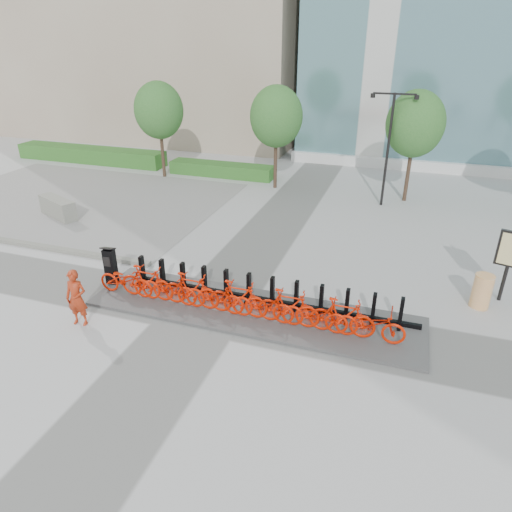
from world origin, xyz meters
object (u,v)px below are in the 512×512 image
(construction_barrel, at_px, (482,291))
(map_sign, at_px, (511,253))
(worker_red, at_px, (77,298))
(kiosk, at_px, (110,265))
(bike_0, at_px, (126,280))
(jersey_barrier, at_px, (58,208))

(construction_barrel, relative_size, map_sign, 0.43)
(worker_red, bearing_deg, map_sign, 16.67)
(kiosk, height_order, worker_red, worker_red)
(kiosk, bearing_deg, bike_0, -35.45)
(kiosk, distance_m, jersey_barrier, 7.31)
(worker_red, bearing_deg, construction_barrel, 15.22)
(worker_red, relative_size, map_sign, 0.68)
(map_sign, bearing_deg, construction_barrel, -120.34)
(worker_red, distance_m, construction_barrel, 11.39)
(jersey_barrier, bearing_deg, kiosk, -13.96)
(bike_0, distance_m, worker_red, 1.76)
(construction_barrel, bearing_deg, kiosk, -168.01)
(construction_barrel, relative_size, jersey_barrier, 0.47)
(bike_0, distance_m, jersey_barrier, 8.25)
(map_sign, bearing_deg, bike_0, -146.86)
(worker_red, height_order, map_sign, map_sign)
(kiosk, relative_size, worker_red, 0.78)
(bike_0, height_order, construction_barrel, construction_barrel)
(worker_red, xyz_separation_m, jersey_barrier, (-6.24, 6.58, -0.39))
(kiosk, height_order, construction_barrel, kiosk)
(construction_barrel, bearing_deg, map_sign, 44.01)
(bike_0, xyz_separation_m, kiosk, (-0.84, 0.45, 0.14))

